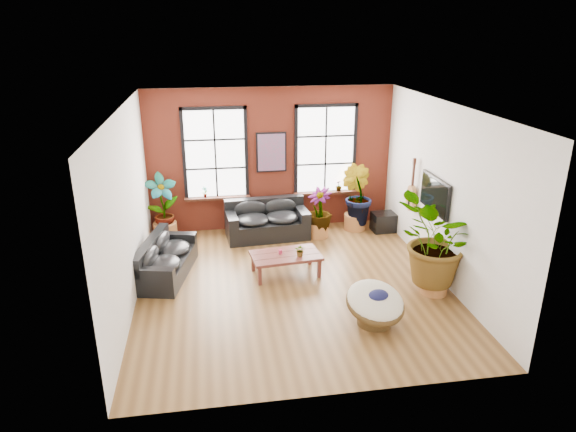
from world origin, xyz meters
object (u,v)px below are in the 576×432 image
Objects in this scene: sofa_back at (267,221)px; sofa_left at (164,260)px; coffee_table at (286,256)px; papasan_chair at (375,303)px.

sofa_left is at bearing -147.25° from sofa_back.
papasan_chair is at bearing -66.07° from coffee_table.
papasan_chair is (1.22, -2.10, -0.00)m from coffee_table.
sofa_left reaches higher than coffee_table.
coffee_table is at bearing -90.22° from sofa_back.
sofa_back is at bearing -40.33° from sofa_left.
sofa_left is 4.42m from papasan_chair.
sofa_left is 2.49m from coffee_table.
sofa_left is (-2.32, -1.75, -0.06)m from sofa_back.
sofa_back reaches higher than papasan_chair.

